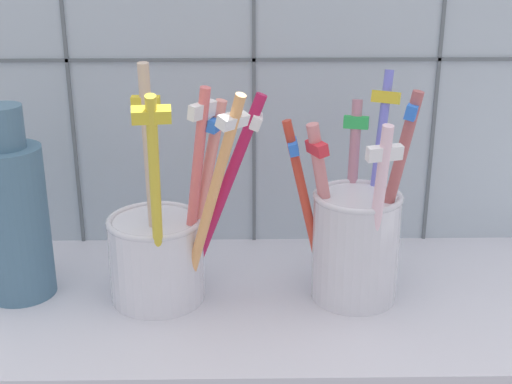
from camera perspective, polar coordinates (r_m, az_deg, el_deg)
counter_slab at (r=57.79cm, az=0.00°, el=-9.22°), size 64.00×22.00×2.00cm
tile_wall_back at (r=62.54cm, az=-0.19°, el=13.96°), size 64.00×2.20×45.00cm
toothbrush_cup_left at (r=55.50cm, az=-7.51°, el=-4.24°), size 12.31×11.67×19.08cm
toothbrush_cup_right at (r=55.85cm, az=7.96°, el=-3.50°), size 9.90×9.11×17.36cm
ceramic_vase at (r=58.06cm, az=-18.88°, el=-1.74°), size 5.34×5.34×15.40cm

